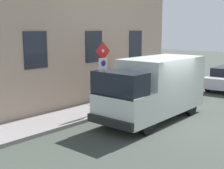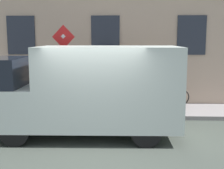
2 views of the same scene
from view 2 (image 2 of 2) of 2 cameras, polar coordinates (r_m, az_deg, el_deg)
The scene contains 8 objects.
ground_plane at distance 8.00m, azimuth -3.16°, elevation -11.23°, with size 80.00×80.00×0.00m, color #383E38.
sidewalk_slab at distance 11.30m, azimuth -1.50°, elevation -4.86°, with size 2.03×14.07×0.14m, color gray.
sign_post_stacked at distance 10.37m, azimuth -8.98°, elevation 5.09°, with size 0.18×0.56×2.89m.
delivery_van at distance 8.43m, azimuth -4.67°, elevation -0.82°, with size 2.10×5.37×2.50m.
bicycle_orange at distance 11.75m, azimuth 10.26°, elevation -2.27°, with size 0.46×1.72×0.89m.
bicycle_black at distance 11.65m, azimuth 5.30°, elevation -2.26°, with size 0.46×1.71×0.89m.
bicycle_green at distance 11.64m, azimuth 0.30°, elevation -2.23°, with size 0.46×1.71×0.89m.
pedestrian at distance 11.38m, azimuth 4.50°, elevation 0.35°, with size 0.34×0.45×1.72m.
Camera 2 is at (-7.48, -0.73, 2.73)m, focal length 48.83 mm.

